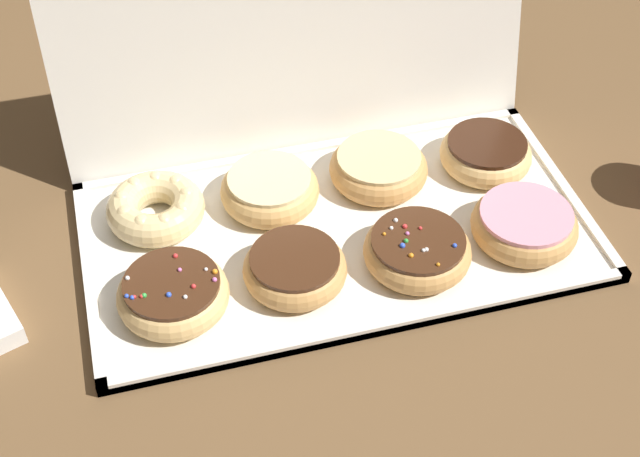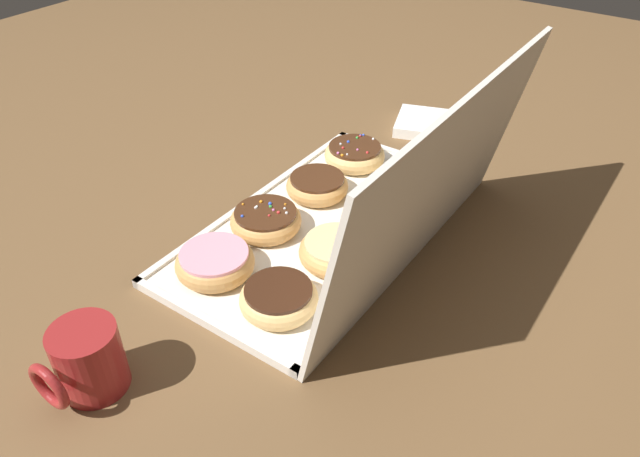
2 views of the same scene
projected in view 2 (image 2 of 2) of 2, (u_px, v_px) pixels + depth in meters
The scene contains 13 objects.
ground_plane at pixel (325, 229), 1.03m from camera, with size 3.00×3.00×0.00m, color brown.
donut_box at pixel (325, 226), 1.03m from camera, with size 0.58×0.31×0.01m.
box_lid_open at pixel (437, 187), 0.85m from camera, with size 0.58×0.32×0.01m, color silver.
sprinkle_donut_0 at pixel (355, 154), 1.17m from camera, with size 0.12×0.12×0.04m.
chocolate_frosted_donut_1 at pixel (317, 185), 1.08m from camera, with size 0.11×0.11×0.04m.
sprinkle_donut_2 at pixel (266, 220), 1.00m from camera, with size 0.12×0.12×0.04m.
pink_frosted_donut_3 at pixel (215, 262), 0.91m from camera, with size 0.12×0.12×0.04m.
cruller_donut_4 at pixel (417, 175), 1.11m from camera, with size 0.11×0.11×0.04m.
glazed_ring_donut_5 at pixel (379, 209), 1.02m from camera, with size 0.12×0.12×0.04m.
glazed_ring_donut_6 at pixel (337, 251), 0.93m from camera, with size 0.12×0.12×0.04m.
chocolate_frosted_donut_7 at pixel (279, 298), 0.85m from camera, with size 0.11×0.11×0.04m.
coffee_mug at pixel (86, 360), 0.73m from camera, with size 0.10×0.08×0.09m.
napkin_stack at pixel (426, 124), 1.32m from camera, with size 0.13×0.13×0.02m, color white.
Camera 2 is at (0.68, 0.46, 0.62)m, focal length 33.65 mm.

